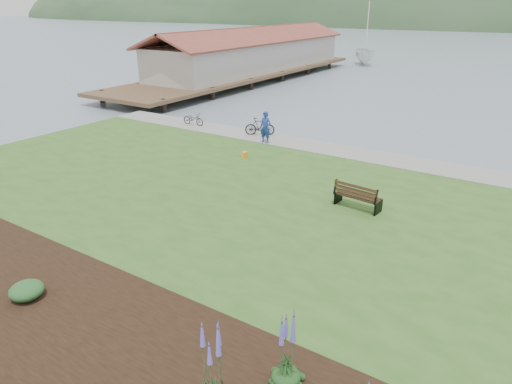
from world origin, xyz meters
TOP-DOWN VIEW (x-y plane):
  - ground at (0.00, 0.00)m, footprint 600.00×600.00m
  - lawn at (0.00, -2.00)m, footprint 34.00×20.00m
  - shoreline_path at (0.00, 6.90)m, footprint 34.00×2.20m
  - garden_bed at (3.00, -9.80)m, footprint 24.00×4.40m
  - pier_pavilion at (-20.00, 27.52)m, footprint 8.00×36.00m
  - park_bench at (2.71, 0.33)m, footprint 1.80×0.88m
  - person at (-4.89, 5.96)m, footprint 0.79×0.57m
  - bicycle_a at (-10.96, 6.94)m, footprint 0.61×1.57m
  - bicycle_b at (-6.05, 7.20)m, footprint 1.32×1.77m
  - sailboat at (-14.11, 46.00)m, footprint 13.35×13.41m
  - pannier at (-4.39, 3.16)m, footprint 0.20×0.31m
  - echium_0 at (3.92, -10.05)m, footprint 0.62×0.62m
  - echium_1 at (4.75, -8.72)m, footprint 0.62×0.62m
  - shrub_0 at (-2.46, -9.89)m, footprint 0.89×0.89m

SIDE VIEW (x-z plane):
  - ground at x=0.00m, z-range 0.00..0.00m
  - sailboat at x=-14.11m, z-range -12.71..12.71m
  - lawn at x=0.00m, z-range 0.00..0.40m
  - shoreline_path at x=0.00m, z-range 0.40..0.43m
  - garden_bed at x=3.00m, z-range 0.40..0.44m
  - pannier at x=-4.39m, z-range 0.40..0.72m
  - shrub_0 at x=-2.46m, z-range 0.44..0.88m
  - bicycle_a at x=-10.96m, z-range 0.40..1.21m
  - bicycle_b at x=-6.05m, z-range 0.40..1.46m
  - park_bench at x=2.71m, z-range 0.40..1.48m
  - echium_1 at x=4.75m, z-range 0.19..2.18m
  - echium_0 at x=3.92m, z-range 0.23..2.56m
  - person at x=-4.89m, z-range 0.40..2.51m
  - pier_pavilion at x=-20.00m, z-range -0.06..5.34m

